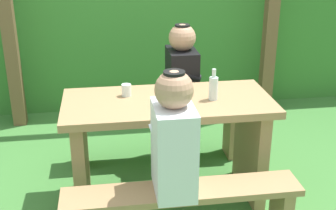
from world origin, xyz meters
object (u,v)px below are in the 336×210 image
at_px(cell_phone, 182,105).
at_px(person_black_coat, 182,73).
at_px(bench_near, 182,206).
at_px(bottle_left, 213,87).
at_px(person_white_shirt, 174,138).
at_px(bench_far, 158,126).
at_px(picnic_table, 168,133).
at_px(drinking_glass, 126,90).

bearing_deg(cell_phone, person_black_coat, 61.19).
xyz_separation_m(bench_near, bottle_left, (0.30, 0.53, 0.54)).
xyz_separation_m(bench_near, person_white_shirt, (-0.05, 0.00, 0.45)).
bearing_deg(bench_far, bench_near, -90.00).
xyz_separation_m(person_black_coat, bottle_left, (0.10, -0.60, 0.09)).
height_order(bottle_left, cell_phone, bottle_left).
relative_size(person_black_coat, cell_phone, 5.14).
bearing_deg(person_white_shirt, bench_near, -3.64).
bearing_deg(picnic_table, bench_far, 90.00).
xyz_separation_m(picnic_table, bench_far, (0.00, 0.57, -0.21)).
distance_m(person_white_shirt, drinking_glass, 0.72).
relative_size(bench_near, bench_far, 1.00).
relative_size(bench_far, person_white_shirt, 1.95).
xyz_separation_m(picnic_table, drinking_glass, (-0.27, 0.12, 0.29)).
height_order(person_white_shirt, cell_phone, person_white_shirt).
distance_m(drinking_glass, bottle_left, 0.59).
xyz_separation_m(person_black_coat, drinking_glass, (-0.46, -0.45, 0.04)).
xyz_separation_m(picnic_table, bench_near, (0.00, -0.57, -0.21)).
bearing_deg(person_black_coat, bench_far, 179.02).
xyz_separation_m(bench_near, cell_phone, (0.08, 0.45, 0.46)).
distance_m(bench_near, person_black_coat, 1.24).
bearing_deg(person_black_coat, picnic_table, -108.99).
xyz_separation_m(person_white_shirt, drinking_glass, (-0.22, 0.68, 0.04)).
bearing_deg(bottle_left, bench_near, -119.32).
bearing_deg(cell_phone, bench_far, 77.42).
xyz_separation_m(person_white_shirt, bottle_left, (0.35, 0.53, 0.09)).
bearing_deg(person_black_coat, bottle_left, -80.25).
relative_size(picnic_table, person_black_coat, 1.95).
bearing_deg(bottle_left, bench_far, 116.18).
bearing_deg(drinking_glass, picnic_table, -23.26).
distance_m(person_white_shirt, person_black_coat, 1.16).
height_order(picnic_table, person_white_shirt, person_white_shirt).
distance_m(picnic_table, bottle_left, 0.45).
height_order(bench_near, bottle_left, bottle_left).
xyz_separation_m(person_black_coat, cell_phone, (-0.12, -0.68, 0.01)).
relative_size(bench_near, person_white_shirt, 1.95).
bearing_deg(bench_far, person_black_coat, -0.98).
height_order(bench_far, drinking_glass, drinking_glass).
relative_size(person_white_shirt, cell_phone, 5.14).
xyz_separation_m(drinking_glass, bottle_left, (0.57, -0.15, 0.04)).
relative_size(drinking_glass, cell_phone, 0.59).
bearing_deg(person_white_shirt, drinking_glass, 107.64).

